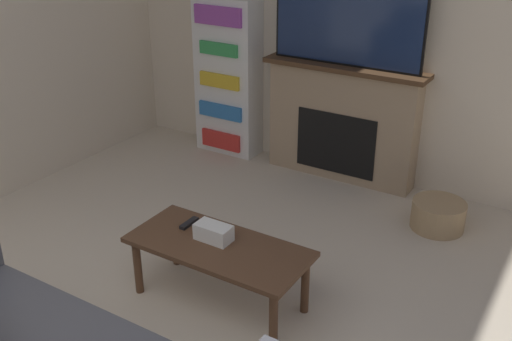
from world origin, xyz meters
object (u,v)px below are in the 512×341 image
coffee_table (219,252)px  bookshelf (228,77)px  fireplace (342,122)px  tv (348,15)px  storage_basket (438,215)px

coffee_table → bookshelf: 2.41m
fireplace → tv: size_ratio=1.09×
coffee_table → tv: bearing=93.7°
bookshelf → tv: bearing=0.2°
fireplace → bookshelf: bookshelf is taller
coffee_table → bookshelf: bearing=122.6°
tv → coffee_table: size_ratio=1.17×
tv → storage_basket: 1.70m
tv → bookshelf: size_ratio=0.88×
fireplace → bookshelf: (-1.15, -0.02, 0.22)m
coffee_table → storage_basket: bearing=61.1°
bookshelf → storage_basket: bearing=-11.1°
storage_basket → fireplace: bearing=156.1°
tv → coffee_table: 2.27m
fireplace → coffee_table: 2.04m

